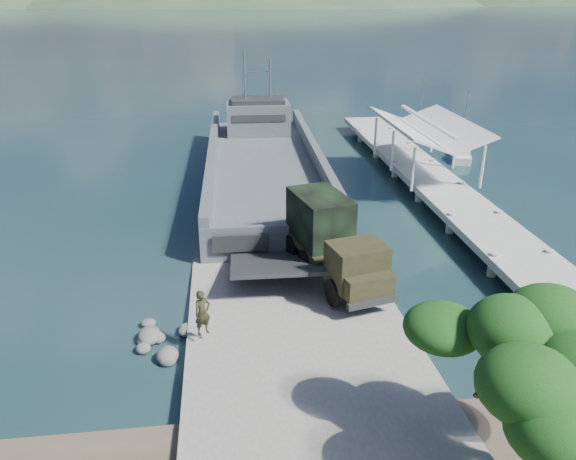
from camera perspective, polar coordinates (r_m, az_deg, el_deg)
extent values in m
plane|color=#1A3940|center=(26.49, 0.92, -10.12)|extent=(1400.00, 1400.00, 0.00)
cube|color=gray|center=(25.53, 1.24, -10.88)|extent=(10.00, 18.00, 0.50)
cube|color=#A6A79C|center=(45.13, 14.29, 5.02)|extent=(4.00, 44.00, 0.50)
cube|color=#4A5357|center=(46.29, -2.42, 5.46)|extent=(9.82, 30.05, 2.48)
cube|color=#4A5357|center=(45.75, -7.72, 7.46)|extent=(1.48, 29.80, 1.29)
cube|color=#4A5357|center=(46.15, 2.77, 7.78)|extent=(1.48, 29.80, 1.29)
cube|color=#4A5357|center=(32.30, -0.98, -1.61)|extent=(8.95, 0.66, 2.58)
cube|color=#4A5357|center=(55.19, -3.05, 11.30)|extent=(6.08, 4.15, 2.98)
cube|color=#26282A|center=(54.87, -3.08, 13.03)|extent=(5.06, 3.33, 0.40)
cylinder|color=gray|center=(54.47, -4.44, 15.35)|extent=(0.16, 0.16, 4.97)
cylinder|color=gray|center=(54.64, -1.83, 14.90)|extent=(0.16, 0.16, 3.97)
cylinder|color=black|center=(27.22, 4.74, -6.32)|extent=(0.77, 1.41, 1.34)
cylinder|color=black|center=(28.22, 9.14, -5.42)|extent=(0.77, 1.41, 1.34)
cylinder|color=black|center=(30.05, 1.90, -3.25)|extent=(0.77, 1.41, 1.34)
cylinder|color=black|center=(30.95, 5.97, -2.54)|extent=(0.77, 1.41, 1.34)
cylinder|color=black|center=(31.77, 0.47, -1.69)|extent=(0.77, 1.41, 1.34)
cylinder|color=black|center=(32.63, 4.37, -1.07)|extent=(0.77, 1.41, 1.34)
cube|color=black|center=(29.91, 4.46, -3.11)|extent=(4.06, 8.17, 0.26)
cube|color=black|center=(27.20, 7.01, -3.49)|extent=(3.00, 2.62, 2.07)
cube|color=black|center=(26.48, 8.18, -5.60)|extent=(2.53, 1.46, 1.03)
cube|color=black|center=(30.94, 3.36, -1.40)|extent=(3.63, 5.23, 0.36)
cube|color=black|center=(30.52, 3.27, 1.31)|extent=(3.34, 4.40, 2.58)
cube|color=#26282A|center=(26.40, 8.64, -7.28)|extent=(2.57, 0.86, 0.31)
imported|color=black|center=(24.58, -8.63, -9.09)|extent=(0.90, 0.80, 2.05)
cube|color=white|center=(55.46, 17.13, 7.24)|extent=(3.23, 5.50, 0.87)
cube|color=white|center=(54.39, 17.26, 7.55)|extent=(1.79, 1.90, 0.58)
cylinder|color=gray|center=(54.74, 17.52, 10.38)|extent=(0.10, 0.10, 5.77)
cube|color=white|center=(67.09, 13.20, 10.29)|extent=(1.69, 4.98, 0.80)
cube|color=white|center=(66.14, 13.47, 10.56)|extent=(1.32, 1.49, 0.54)
cylinder|color=gray|center=(66.53, 13.44, 12.72)|extent=(0.09, 0.09, 5.36)
cylinder|color=black|center=(19.28, 26.29, -18.64)|extent=(0.52, 0.52, 5.05)
ellipsoid|color=#103D11|center=(18.37, 15.46, -9.54)|extent=(2.44, 2.44, 1.39)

